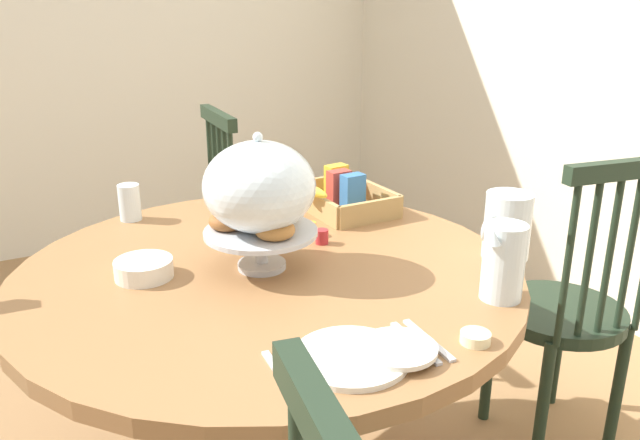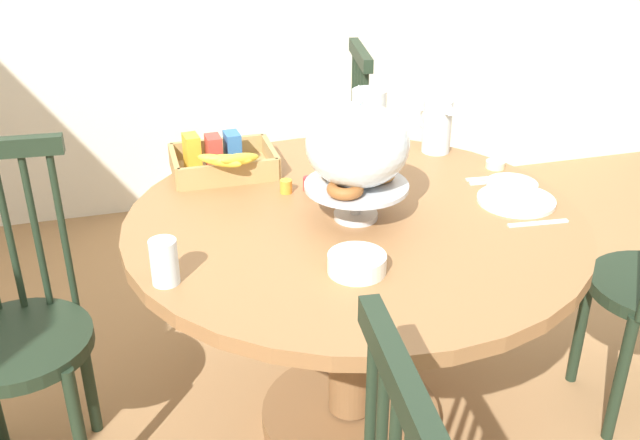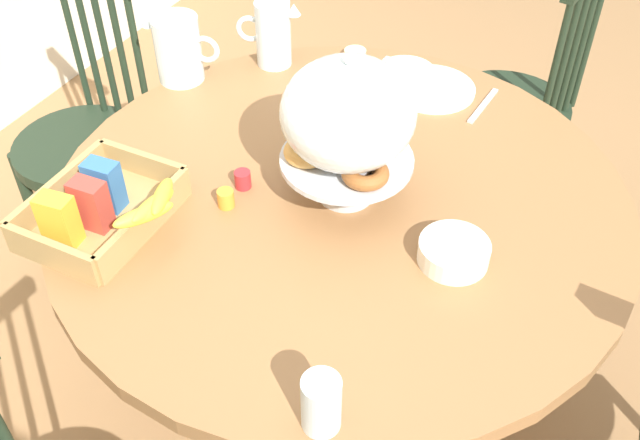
{
  "view_description": "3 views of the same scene",
  "coord_description": "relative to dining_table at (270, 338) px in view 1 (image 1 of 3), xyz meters",
  "views": [
    {
      "loc": [
        1.29,
        -0.57,
        1.38
      ],
      "look_at": [
        -0.06,
        0.18,
        0.84
      ],
      "focal_mm": 35.95,
      "sensor_mm": 36.0,
      "label": 1
    },
    {
      "loc": [
        -0.64,
        -1.66,
        1.62
      ],
      "look_at": [
        -0.16,
        0.03,
        0.74
      ],
      "focal_mm": 40.71,
      "sensor_mm": 36.0,
      "label": 2
    },
    {
      "loc": [
        -1.16,
        -0.46,
        1.77
      ],
      "look_at": [
        -0.16,
        0.03,
        0.74
      ],
      "focal_mm": 41.08,
      "sensor_mm": 36.0,
      "label": 3
    }
  ],
  "objects": [
    {
      "name": "dining_table",
      "position": [
        0.0,
        0.0,
        0.0
      ],
      "size": [
        1.26,
        1.26,
        0.74
      ],
      "color": "olive",
      "rests_on": "ground_plane"
    },
    {
      "name": "table_knife",
      "position": [
        0.48,
        0.1,
        0.2
      ],
      "size": [
        0.17,
        0.03,
        0.01
      ],
      "primitive_type": "cube",
      "rotation": [
        0.0,
        0.0,
        6.19
      ],
      "color": "silver",
      "rests_on": "dining_table"
    },
    {
      "name": "jam_jar_strawberry",
      "position": [
        -0.08,
        0.2,
        0.22
      ],
      "size": [
        0.04,
        0.04,
        0.04
      ],
      "primitive_type": "cylinder",
      "color": "#B7282D",
      "rests_on": "dining_table"
    },
    {
      "name": "orange_juice_pitcher",
      "position": [
        0.41,
        0.39,
        0.28
      ],
      "size": [
        0.09,
        0.17,
        0.18
      ],
      "color": "silver",
      "rests_on": "dining_table"
    },
    {
      "name": "soup_spoon",
      "position": [
        0.45,
        -0.18,
        0.2
      ],
      "size": [
        0.17,
        0.03,
        0.01
      ],
      "primitive_type": "cube",
      "rotation": [
        0.0,
        0.0,
        6.19
      ],
      "color": "silver",
      "rests_on": "dining_table"
    },
    {
      "name": "pastry_stand_with_dome",
      "position": [
        -0.0,
        -0.01,
        0.4
      ],
      "size": [
        0.28,
        0.28,
        0.34
      ],
      "color": "silver",
      "rests_on": "dining_table"
    },
    {
      "name": "wall_left",
      "position": [
        -2.37,
        0.33,
        0.76
      ],
      "size": [
        0.06,
        4.32,
        2.6
      ],
      "primitive_type": "cube",
      "color": "silver",
      "rests_on": "ground_plane"
    },
    {
      "name": "dinner_fork",
      "position": [
        0.48,
        0.13,
        0.2
      ],
      "size": [
        0.17,
        0.03,
        0.01
      ],
      "primitive_type": "cube",
      "rotation": [
        0.0,
        0.0,
        6.19
      ],
      "color": "silver",
      "rests_on": "dining_table"
    },
    {
      "name": "butter_dish",
      "position": [
        0.53,
        0.2,
        0.21
      ],
      "size": [
        0.06,
        0.06,
        0.02
      ],
      "primitive_type": "cylinder",
      "color": "beige",
      "rests_on": "dining_table"
    },
    {
      "name": "jam_jar_apricot",
      "position": [
        -0.15,
        0.2,
        0.22
      ],
      "size": [
        0.04,
        0.04,
        0.04
      ],
      "primitive_type": "cylinder",
      "color": "orange",
      "rests_on": "dining_table"
    },
    {
      "name": "milk_pitcher",
      "position": [
        0.24,
        0.57,
        0.28
      ],
      "size": [
        0.12,
        0.2,
        0.17
      ],
      "color": "silver",
      "rests_on": "dining_table"
    },
    {
      "name": "cereal_bowl",
      "position": [
        -0.09,
        -0.28,
        0.22
      ],
      "size": [
        0.14,
        0.14,
        0.04
      ],
      "primitive_type": "cylinder",
      "color": "white",
      "rests_on": "dining_table"
    },
    {
      "name": "china_plate_large",
      "position": [
        0.47,
        -0.04,
        0.21
      ],
      "size": [
        0.22,
        0.22,
        0.01
      ],
      "primitive_type": "cylinder",
      "color": "white",
      "rests_on": "dining_table"
    },
    {
      "name": "cereal_basket",
      "position": [
        -0.31,
        0.39,
        0.25
      ],
      "size": [
        0.32,
        0.3,
        0.12
      ],
      "color": "tan",
      "rests_on": "dining_table"
    },
    {
      "name": "china_plate_small",
      "position": [
        0.5,
        0.04,
        0.22
      ],
      "size": [
        0.15,
        0.15,
        0.01
      ],
      "primitive_type": "cylinder",
      "color": "white",
      "rests_on": "china_plate_large"
    },
    {
      "name": "windsor_chair_near_window",
      "position": [
        -0.93,
        0.09,
        -0.09
      ],
      "size": [
        0.4,
        0.4,
        0.97
      ],
      "color": "#1E2D1E",
      "rests_on": "ground_plane"
    },
    {
      "name": "drinking_glass",
      "position": [
        -0.53,
        -0.21,
        0.26
      ],
      "size": [
        0.06,
        0.06,
        0.11
      ],
      "primitive_type": "cylinder",
      "color": "silver",
      "rests_on": "dining_table"
    },
    {
      "name": "windsor_chair_far_side",
      "position": [
        0.18,
        0.91,
        -0.09
      ],
      "size": [
        0.41,
        0.41,
        0.97
      ],
      "color": "#1E2D1E",
      "rests_on": "ground_plane"
    }
  ]
}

